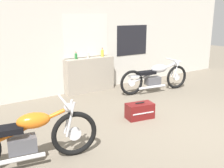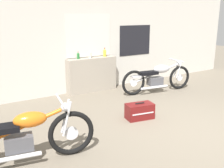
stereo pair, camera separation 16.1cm
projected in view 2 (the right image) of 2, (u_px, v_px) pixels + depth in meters
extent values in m
plane|color=#706656|center=(200.00, 132.00, 4.77)|extent=(24.00, 24.00, 0.00)
cube|color=beige|center=(102.00, 39.00, 7.30)|extent=(10.00, 0.06, 2.80)
cube|color=silver|center=(89.00, 35.00, 7.01)|extent=(1.27, 0.01, 1.07)
cube|color=beige|center=(89.00, 35.00, 7.01)|extent=(1.33, 0.01, 1.13)
cube|color=black|center=(135.00, 40.00, 7.87)|extent=(1.11, 0.01, 0.89)
cube|color=gray|center=(92.00, 75.00, 7.17)|extent=(1.41, 0.28, 0.93)
cylinder|color=#23662D|center=(78.00, 56.00, 6.87)|extent=(0.07, 0.07, 0.14)
cone|color=#23662D|center=(78.00, 53.00, 6.84)|extent=(0.06, 0.06, 0.04)
cylinder|color=red|center=(78.00, 52.00, 6.84)|extent=(0.03, 0.03, 0.02)
cylinder|color=#B7B2A8|center=(90.00, 55.00, 6.98)|extent=(0.07, 0.07, 0.15)
cone|color=#B7B2A8|center=(90.00, 52.00, 6.96)|extent=(0.06, 0.06, 0.04)
cylinder|color=silver|center=(90.00, 51.00, 6.95)|extent=(0.03, 0.03, 0.02)
cylinder|color=gold|center=(105.00, 53.00, 7.25)|extent=(0.08, 0.08, 0.17)
cone|color=gold|center=(105.00, 49.00, 7.22)|extent=(0.07, 0.07, 0.05)
cylinder|color=red|center=(105.00, 48.00, 7.21)|extent=(0.03, 0.03, 0.02)
torus|color=black|center=(179.00, 78.00, 7.40)|extent=(0.67, 0.17, 0.66)
cylinder|color=silver|center=(179.00, 78.00, 7.40)|extent=(0.20, 0.08, 0.19)
torus|color=black|center=(134.00, 83.00, 6.83)|extent=(0.67, 0.17, 0.66)
cylinder|color=silver|center=(134.00, 83.00, 6.83)|extent=(0.20, 0.08, 0.19)
cube|color=#4C4C51|center=(155.00, 81.00, 7.09)|extent=(0.44, 0.28, 0.21)
cylinder|color=#B2B2B7|center=(155.00, 74.00, 7.04)|extent=(1.33, 0.25, 0.43)
ellipsoid|color=#B2B2B7|center=(162.00, 69.00, 7.09)|extent=(0.53, 0.31, 0.22)
cube|color=black|center=(148.00, 73.00, 6.95)|extent=(0.53, 0.31, 0.08)
cube|color=#B2B2B7|center=(137.00, 76.00, 6.82)|extent=(0.31, 0.18, 0.04)
cylinder|color=silver|center=(176.00, 69.00, 7.36)|extent=(0.18, 0.06, 0.49)
cylinder|color=silver|center=(179.00, 69.00, 7.26)|extent=(0.18, 0.06, 0.49)
cylinder|color=silver|center=(176.00, 60.00, 7.22)|extent=(0.13, 0.64, 0.03)
sphere|color=silver|center=(178.00, 64.00, 7.27)|extent=(0.13, 0.13, 0.13)
cylinder|color=silver|center=(154.00, 87.00, 6.96)|extent=(0.81, 0.18, 0.06)
torus|color=black|center=(71.00, 133.00, 3.92)|extent=(0.70, 0.20, 0.69)
cylinder|color=silver|center=(71.00, 133.00, 3.92)|extent=(0.20, 0.09, 0.20)
cube|color=#4C4C51|center=(19.00, 143.00, 3.65)|extent=(0.41, 0.28, 0.22)
cylinder|color=orange|center=(18.00, 129.00, 3.60)|extent=(1.23, 0.27, 0.45)
ellipsoid|color=orange|center=(30.00, 119.00, 3.63)|extent=(0.50, 0.32, 0.22)
cube|color=black|center=(1.00, 129.00, 3.51)|extent=(0.50, 0.32, 0.08)
cylinder|color=silver|center=(65.00, 116.00, 3.88)|extent=(0.17, 0.06, 0.52)
cylinder|color=silver|center=(67.00, 119.00, 3.77)|extent=(0.17, 0.06, 0.52)
cylinder|color=silver|center=(61.00, 101.00, 3.73)|extent=(0.15, 0.64, 0.03)
sphere|color=silver|center=(65.00, 107.00, 3.78)|extent=(0.13, 0.13, 0.13)
cylinder|color=silver|center=(13.00, 158.00, 3.53)|extent=(0.74, 0.20, 0.06)
cube|color=maroon|center=(140.00, 111.00, 5.33)|extent=(0.60, 0.39, 0.32)
cube|color=silver|center=(143.00, 114.00, 5.19)|extent=(0.46, 0.09, 0.02)
cube|color=black|center=(140.00, 103.00, 5.29)|extent=(0.19, 0.06, 0.02)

